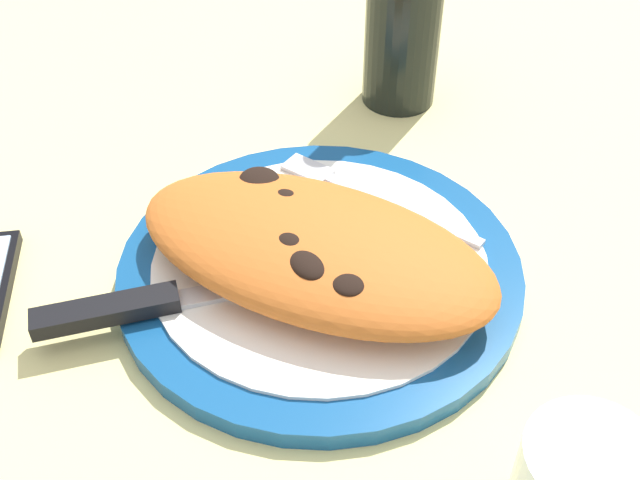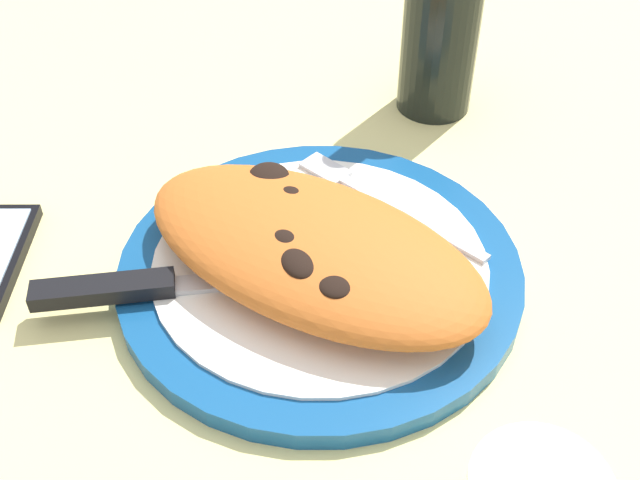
{
  "view_description": "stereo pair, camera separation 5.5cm",
  "coord_description": "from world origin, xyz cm",
  "px_view_note": "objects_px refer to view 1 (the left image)",
  "views": [
    {
      "loc": [
        -14.25,
        38.55,
        41.17
      ],
      "look_at": [
        0.0,
        0.0,
        3.78
      ],
      "focal_mm": 44.38,
      "sensor_mm": 36.0,
      "label": 1
    },
    {
      "loc": [
        -19.32,
        36.27,
        41.17
      ],
      "look_at": [
        0.0,
        0.0,
        3.78
      ],
      "focal_mm": 44.38,
      "sensor_mm": 36.0,
      "label": 2
    }
  ],
  "objects_px": {
    "calzone": "(310,247)",
    "wine_bottle": "(405,3)",
    "fork": "(361,193)",
    "plate": "(320,270)",
    "knife": "(148,303)"
  },
  "relations": [
    {
      "from": "wine_bottle",
      "to": "fork",
      "type": "bearing_deg",
      "value": 96.33
    },
    {
      "from": "fork",
      "to": "wine_bottle",
      "type": "relative_size",
      "value": 0.68
    },
    {
      "from": "calzone",
      "to": "plate",
      "type": "bearing_deg",
      "value": -101.82
    },
    {
      "from": "fork",
      "to": "calzone",
      "type": "bearing_deg",
      "value": 85.76
    },
    {
      "from": "plate",
      "to": "fork",
      "type": "xyz_separation_m",
      "value": [
        -0.0,
        -0.08,
        0.01
      ]
    },
    {
      "from": "calzone",
      "to": "wine_bottle",
      "type": "relative_size",
      "value": 1.06
    },
    {
      "from": "fork",
      "to": "wine_bottle",
      "type": "xyz_separation_m",
      "value": [
        0.02,
        -0.17,
        0.08
      ]
    },
    {
      "from": "calzone",
      "to": "wine_bottle",
      "type": "bearing_deg",
      "value": -87.37
    },
    {
      "from": "fork",
      "to": "wine_bottle",
      "type": "distance_m",
      "value": 0.19
    },
    {
      "from": "calzone",
      "to": "wine_bottle",
      "type": "distance_m",
      "value": 0.27
    },
    {
      "from": "calzone",
      "to": "knife",
      "type": "distance_m",
      "value": 0.12
    },
    {
      "from": "wine_bottle",
      "to": "calzone",
      "type": "bearing_deg",
      "value": 92.63
    },
    {
      "from": "plate",
      "to": "knife",
      "type": "height_order",
      "value": "knife"
    },
    {
      "from": "fork",
      "to": "plate",
      "type": "bearing_deg",
      "value": 86.91
    },
    {
      "from": "knife",
      "to": "fork",
      "type": "bearing_deg",
      "value": -120.24
    }
  ]
}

